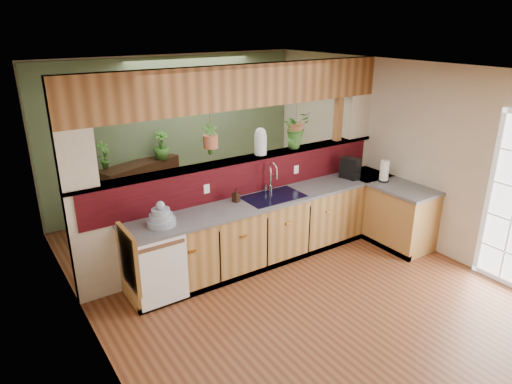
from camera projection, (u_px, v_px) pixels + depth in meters
ground at (303, 294)px, 5.52m from camera, size 4.60×7.00×0.01m
ceiling at (312, 74)px, 4.60m from camera, size 4.60×7.00×0.01m
wall_back at (176, 133)px, 7.79m from camera, size 4.60×0.02×2.60m
wall_left at (97, 248)px, 3.87m from camera, size 0.02×7.00×2.60m
wall_right at (436, 161)px, 6.26m from camera, size 0.02×7.00×2.60m
pass_through_partition at (244, 172)px, 6.17m from camera, size 4.60×0.21×2.60m
pass_through_ledge at (242, 159)px, 6.09m from camera, size 4.60×0.21×0.04m
header_beam at (242, 87)px, 5.75m from camera, size 4.60×0.15×0.55m
sage_backwall at (176, 133)px, 7.77m from camera, size 4.55×0.02×2.55m
countertop at (311, 220)px, 6.48m from camera, size 4.14×1.52×0.90m
dishwasher at (164, 273)px, 5.11m from camera, size 0.58×0.03×0.82m
navy_sink at (273, 202)px, 6.12m from camera, size 0.82×0.50×0.18m
framed_print at (129, 259)px, 3.18m from camera, size 0.04×0.35×0.45m
faucet at (272, 176)px, 6.18m from camera, size 0.19×0.19×0.42m
dish_stack at (161, 218)px, 5.22m from camera, size 0.34×0.34×0.29m
soap_dispenser at (236, 195)px, 5.89m from camera, size 0.10×0.10×0.18m
coffee_maker at (351, 169)px, 6.76m from camera, size 0.17×0.28×0.31m
paper_towel at (384, 171)px, 6.63m from camera, size 0.16×0.16×0.33m
glass_jar at (261, 141)px, 6.17m from camera, size 0.17×0.17×0.37m
ledge_plant_right at (294, 135)px, 6.47m from camera, size 0.22×0.22×0.38m
hanging_plant_a at (210, 129)px, 5.68m from camera, size 0.22×0.19×0.53m
hanging_plant_b at (296, 114)px, 6.37m from camera, size 0.41×0.36×0.55m
shelving_console at (141, 190)px, 7.47m from camera, size 1.45×0.83×0.94m
shelf_plant_a at (104, 155)px, 6.96m from camera, size 0.27×0.24×0.44m
shelf_plant_b at (161, 145)px, 7.44m from camera, size 0.29×0.29×0.46m
floor_plant at (261, 198)px, 7.41m from camera, size 0.79×0.70×0.81m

